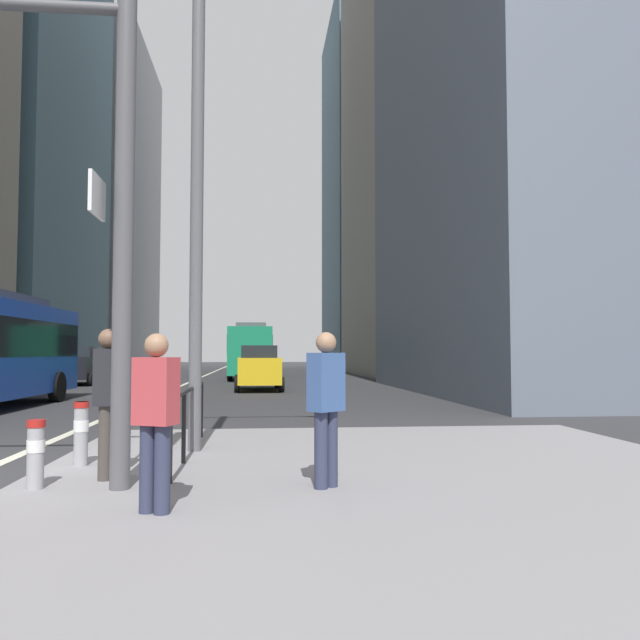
% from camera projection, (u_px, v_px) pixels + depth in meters
% --- Properties ---
extents(ground_plane, '(160.00, 160.00, 0.00)m').
position_uv_depth(ground_plane, '(173.00, 390.00, 27.94)').
color(ground_plane, '#303033').
extents(median_island, '(9.00, 10.00, 0.15)m').
position_uv_depth(median_island, '(399.00, 483.00, 7.59)').
color(median_island, gray).
rests_on(median_island, ground).
extents(lane_centre_line, '(0.20, 80.00, 0.01)m').
position_uv_depth(lane_centre_line, '(195.00, 380.00, 37.88)').
color(lane_centre_line, beige).
rests_on(lane_centre_line, ground).
extents(office_tower_left_mid, '(11.43, 19.97, 46.96)m').
position_uv_depth(office_tower_left_mid, '(8.00, 75.00, 49.48)').
color(office_tower_left_mid, slate).
rests_on(office_tower_left_mid, ground).
extents(office_tower_left_far, '(13.81, 19.80, 36.33)m').
position_uv_depth(office_tower_left_far, '(85.00, 207.00, 71.56)').
color(office_tower_left_far, '#9E9EA3').
rests_on(office_tower_left_far, ground).
extents(office_tower_right_mid, '(11.93, 17.49, 35.54)m').
position_uv_depth(office_tower_right_mid, '(433.00, 142.00, 48.11)').
color(office_tower_right_mid, gray).
rests_on(office_tower_right_mid, ground).
extents(office_tower_right_far, '(11.61, 16.81, 37.49)m').
position_uv_depth(office_tower_right_far, '(384.00, 193.00, 67.38)').
color(office_tower_right_far, slate).
rests_on(office_tower_right_far, ground).
extents(city_bus_red_receding, '(2.80, 11.39, 3.40)m').
position_uv_depth(city_bus_red_receding, '(252.00, 349.00, 40.32)').
color(city_bus_red_receding, '#198456').
rests_on(city_bus_red_receding, ground).
extents(city_bus_red_distant, '(2.70, 11.29, 3.40)m').
position_uv_depth(city_bus_red_distant, '(253.00, 350.00, 57.37)').
color(city_bus_red_distant, '#198456').
rests_on(city_bus_red_distant, ground).
extents(car_oncoming_mid, '(2.09, 4.39, 1.94)m').
position_uv_depth(car_oncoming_mid, '(80.00, 365.00, 32.16)').
color(car_oncoming_mid, black).
rests_on(car_oncoming_mid, ground).
extents(car_receding_near, '(2.16, 4.41, 1.94)m').
position_uv_depth(car_receding_near, '(258.00, 368.00, 27.33)').
color(car_receding_near, gold).
rests_on(car_receding_near, ground).
extents(car_receding_far, '(2.06, 4.07, 1.94)m').
position_uv_depth(car_receding_far, '(254.00, 359.00, 66.34)').
color(car_receding_far, '#B2A899').
rests_on(car_receding_far, ground).
extents(street_lamp_post, '(5.50, 0.32, 8.00)m').
position_uv_depth(street_lamp_post, '(198.00, 120.00, 9.85)').
color(street_lamp_post, '#56565B').
rests_on(street_lamp_post, median_island).
extents(bollard_right, '(0.20, 0.20, 0.75)m').
position_uv_depth(bollard_right, '(36.00, 450.00, 6.93)').
color(bollard_right, '#99999E').
rests_on(bollard_right, median_island).
extents(bollard_back, '(0.20, 0.20, 0.84)m').
position_uv_depth(bollard_back, '(81.00, 430.00, 8.35)').
color(bollard_back, '#99999E').
rests_on(bollard_back, median_island).
extents(pedestrian_railing, '(0.06, 4.02, 0.98)m').
position_uv_depth(pedestrian_railing, '(189.00, 406.00, 9.20)').
color(pedestrian_railing, black).
rests_on(pedestrian_railing, median_island).
extents(pedestrian_waiting, '(0.45, 0.38, 1.68)m').
position_uv_depth(pedestrian_waiting, '(156.00, 413.00, 5.91)').
color(pedestrian_waiting, '#2D334C').
rests_on(pedestrian_waiting, median_island).
extents(pedestrian_walking, '(0.45, 0.43, 1.73)m').
position_uv_depth(pedestrian_walking, '(326.00, 401.00, 7.02)').
color(pedestrian_walking, '#2D334C').
rests_on(pedestrian_walking, median_island).
extents(pedestrian_far, '(0.27, 0.40, 1.78)m').
position_uv_depth(pedestrian_far, '(108.00, 395.00, 7.50)').
color(pedestrian_far, '#423D38').
rests_on(pedestrian_far, median_island).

